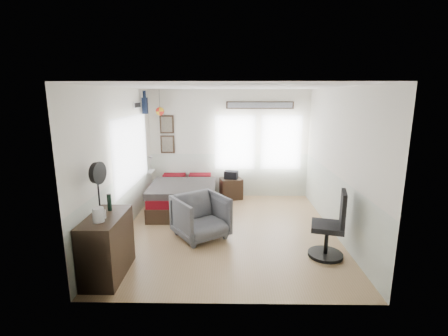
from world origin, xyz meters
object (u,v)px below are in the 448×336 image
(dresser, at_px, (107,246))
(nightstand, at_px, (231,188))
(armchair, at_px, (201,217))
(bed, at_px, (184,196))
(task_chair, at_px, (331,231))

(dresser, bearing_deg, nightstand, 63.57)
(armchair, xyz_separation_m, nightstand, (0.57, 2.31, -0.14))
(bed, relative_size, task_chair, 1.80)
(dresser, height_order, nightstand, dresser)
(nightstand, bearing_deg, task_chair, -76.90)
(bed, relative_size, nightstand, 3.84)
(armchair, relative_size, task_chair, 0.79)
(bed, bearing_deg, task_chair, -41.67)
(bed, height_order, nightstand, bed)
(nightstand, bearing_deg, armchair, -118.20)
(nightstand, xyz_separation_m, task_chair, (1.57, -3.02, 0.19))
(armchair, bearing_deg, bed, 74.22)
(dresser, bearing_deg, task_chair, 9.93)
(bed, distance_m, task_chair, 3.48)
(bed, xyz_separation_m, nightstand, (1.09, 0.78, -0.05))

